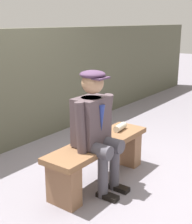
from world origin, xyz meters
The scene contains 5 objects.
ground_plane centered at (0.00, 0.00, 0.00)m, with size 30.00×30.00×0.00m, color gray.
bench centered at (0.00, 0.00, 0.32)m, with size 1.47×0.41×0.50m.
seated_man centered at (0.14, 0.06, 0.73)m, with size 0.56×0.54×1.31m.
rolled_magazine centered at (-0.45, -0.01, 0.54)m, with size 0.08×0.08×0.21m, color beige.
stadium_wall centered at (0.00, -1.68, 0.84)m, with size 12.00×0.24×1.69m, color #515140.
Camera 1 is at (2.70, 1.96, 1.79)m, focal length 51.24 mm.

